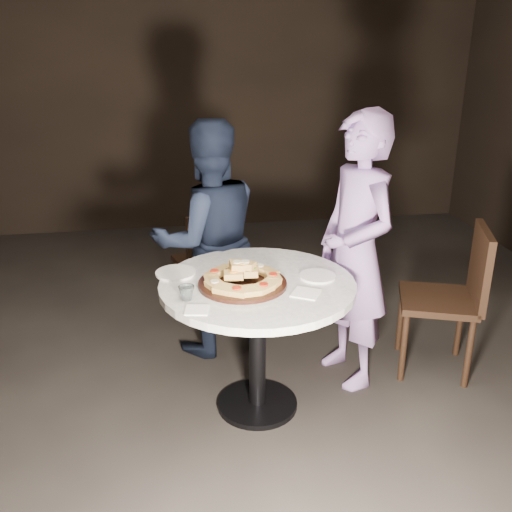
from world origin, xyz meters
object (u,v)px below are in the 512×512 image
at_px(chair_right, 455,291).
at_px(chair_far, 209,257).
at_px(table, 257,307).
at_px(water_glass, 187,293).
at_px(serving_board, 242,284).
at_px(diner_navy, 209,240).
at_px(diner_teal, 356,253).
at_px(focaccia_pile, 242,276).

bearing_deg(chair_right, chair_far, -104.01).
relative_size(table, chair_far, 1.62).
bearing_deg(water_glass, serving_board, 23.39).
xyz_separation_m(table, diner_navy, (-0.20, 0.74, 0.14)).
bearing_deg(water_glass, table, 22.94).
relative_size(diner_navy, diner_teal, 0.94).
bearing_deg(focaccia_pile, chair_right, 9.82).
height_order(chair_far, chair_right, chair_right).
bearing_deg(chair_far, serving_board, 77.15).
height_order(focaccia_pile, diner_teal, diner_teal).
distance_m(table, diner_teal, 0.70).
relative_size(focaccia_pile, diner_teal, 0.25).
relative_size(chair_far, diner_navy, 0.55).
relative_size(water_glass, chair_right, 0.08).
bearing_deg(chair_right, diner_navy, -90.11).
xyz_separation_m(serving_board, diner_navy, (-0.12, 0.77, -0.02)).
height_order(water_glass, diner_navy, diner_navy).
bearing_deg(chair_far, diner_navy, 69.40).
distance_m(focaccia_pile, chair_far, 1.26).
distance_m(table, focaccia_pile, 0.22).
bearing_deg(serving_board, water_glass, -156.61).
distance_m(focaccia_pile, diner_teal, 0.76).
bearing_deg(chair_right, diner_teal, -73.26).
height_order(chair_right, diner_navy, diner_navy).
distance_m(serving_board, chair_far, 1.25).
bearing_deg(table, chair_far, 98.53).
xyz_separation_m(table, chair_right, (1.28, 0.21, -0.09)).
xyz_separation_m(serving_board, focaccia_pile, (-0.00, 0.01, 0.04)).
bearing_deg(table, chair_right, 9.26).
height_order(focaccia_pile, chair_far, focaccia_pile).
distance_m(serving_board, diner_navy, 0.78).
height_order(serving_board, diner_navy, diner_navy).
relative_size(chair_right, diner_teal, 0.58).
xyz_separation_m(chair_far, chair_right, (1.45, -0.97, 0.06)).
bearing_deg(water_glass, chair_far, 81.17).
distance_m(water_glass, chair_far, 1.40).
distance_m(serving_board, focaccia_pile, 0.04).
relative_size(focaccia_pile, chair_far, 0.49).
xyz_separation_m(diner_navy, diner_teal, (0.83, -0.50, 0.05)).
bearing_deg(water_glass, diner_navy, 78.62).
bearing_deg(diner_navy, water_glass, 66.85).
xyz_separation_m(water_glass, chair_right, (1.66, 0.37, -0.28)).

